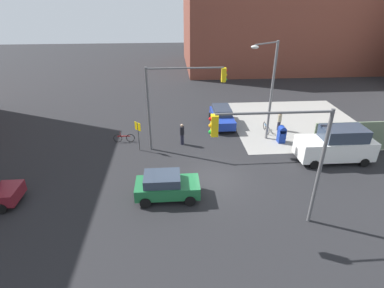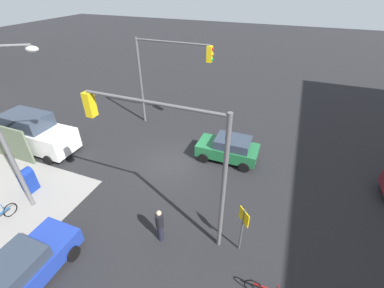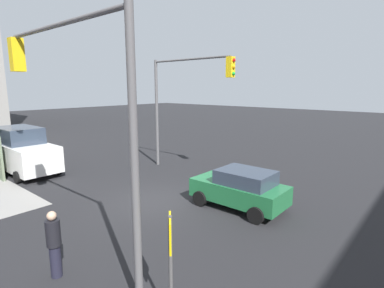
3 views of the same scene
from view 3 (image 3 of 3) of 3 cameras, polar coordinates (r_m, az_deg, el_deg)
The scene contains 7 objects.
ground_plane at distance 13.35m, azimuth -7.40°, elevation -10.74°, with size 120.00×120.00×0.00m, color black.
traffic_signal_nw_corner at distance 7.99m, azimuth -21.60°, elevation 8.49°, with size 5.91×0.36×6.50m.
traffic_signal_se_corner at distance 17.24m, azimuth -1.76°, elevation 9.99°, with size 5.74×0.36×6.50m.
warning_sign_two_way at distance 6.36m, azimuth -4.13°, elevation -19.78°, with size 0.48×0.48×2.40m.
sedan_green at distance 12.44m, azimuth 9.20°, elevation -8.29°, with size 3.82×2.02×1.62m.
van_white_delivery at distance 19.80m, azimuth -29.60°, elevation -1.12°, with size 5.40×2.32×2.62m.
pedestrian_crossing at distance 8.82m, azimuth -24.79°, elevation -16.74°, with size 0.36×0.36×1.80m.
Camera 3 is at (-9.27, 8.28, 4.86)m, focal length 28.00 mm.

